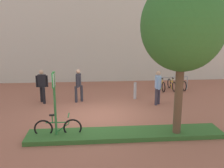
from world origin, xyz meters
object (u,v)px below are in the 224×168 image
(person_suited_dark, at_px, (42,84))
(person_shirt_blue, at_px, (158,86))
(parking_sign_post, at_px, (54,96))
(bike_at_sign, at_px, (58,128))
(bollard_steel, at_px, (135,91))
(person_suited_navy, at_px, (79,83))
(tree_sidewalk, at_px, (183,26))
(bike_rack_cluster, at_px, (171,84))

(person_suited_dark, bearing_deg, person_shirt_blue, -7.97)
(person_shirt_blue, bearing_deg, parking_sign_post, -141.85)
(person_shirt_blue, bearing_deg, bike_at_sign, -142.61)
(parking_sign_post, relative_size, bollard_steel, 2.66)
(person_suited_navy, bearing_deg, tree_sidewalk, -51.46)
(tree_sidewalk, xyz_separation_m, person_suited_navy, (-3.65, 4.59, -2.90))
(bike_at_sign, xyz_separation_m, person_suited_dark, (-1.29, 4.26, 0.63))
(person_shirt_blue, bearing_deg, person_suited_navy, 168.32)
(tree_sidewalk, distance_m, person_suited_dark, 7.72)
(person_shirt_blue, bearing_deg, person_suited_dark, 172.03)
(person_suited_navy, bearing_deg, parking_sign_post, -97.80)
(bike_rack_cluster, bearing_deg, tree_sidewalk, -106.41)
(person_suited_dark, relative_size, person_suited_navy, 1.00)
(person_suited_dark, bearing_deg, tree_sidewalk, -39.79)
(tree_sidewalk, relative_size, bike_rack_cluster, 2.58)
(parking_sign_post, bearing_deg, person_suited_dark, 105.81)
(bike_at_sign, height_order, bollard_steel, bollard_steel)
(person_shirt_blue, bearing_deg, bollard_steel, 130.31)
(bike_rack_cluster, relative_size, bollard_steel, 2.34)
(person_suited_dark, distance_m, person_suited_navy, 1.85)
(parking_sign_post, xyz_separation_m, bike_rack_cluster, (6.22, 6.50, -1.22))
(tree_sidewalk, xyz_separation_m, bollard_steel, (-0.64, 4.88, -3.43))
(tree_sidewalk, height_order, bike_rack_cluster, tree_sidewalk)
(tree_sidewalk, height_order, bike_at_sign, tree_sidewalk)
(person_suited_dark, bearing_deg, bike_at_sign, -73.13)
(tree_sidewalk, bearing_deg, parking_sign_post, 177.49)
(bike_at_sign, relative_size, person_suited_dark, 0.98)
(bike_rack_cluster, relative_size, person_suited_navy, 1.22)
(person_suited_dark, bearing_deg, person_suited_navy, 0.16)
(person_suited_navy, relative_size, person_shirt_blue, 1.00)
(bike_rack_cluster, distance_m, bollard_steel, 3.18)
(bike_rack_cluster, xyz_separation_m, person_shirt_blue, (-1.67, -2.92, 0.63))
(tree_sidewalk, bearing_deg, bike_rack_cluster, 73.59)
(person_suited_navy, distance_m, person_shirt_blue, 4.04)
(parking_sign_post, relative_size, person_suited_dark, 1.39)
(tree_sidewalk, bearing_deg, bollard_steel, 97.49)
(bike_at_sign, xyz_separation_m, bike_rack_cluster, (6.18, 6.37, -0.00))
(tree_sidewalk, bearing_deg, person_suited_dark, 140.21)
(parking_sign_post, distance_m, person_suited_navy, 4.48)
(tree_sidewalk, distance_m, bike_rack_cluster, 7.82)
(person_suited_dark, height_order, person_suited_navy, same)
(bike_at_sign, bearing_deg, person_shirt_blue, 37.39)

